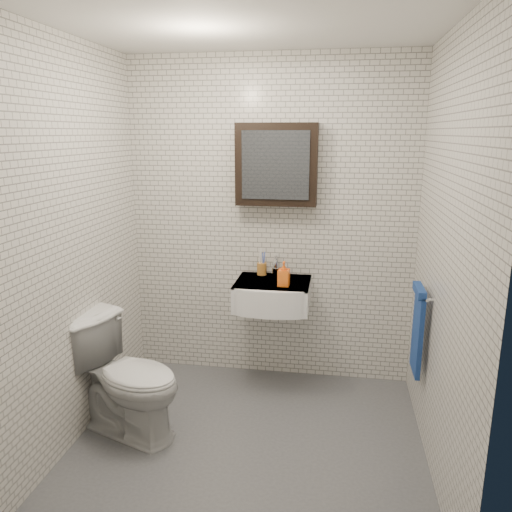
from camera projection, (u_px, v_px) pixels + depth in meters
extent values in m
cube|color=#4D5055|center=(248.00, 442.00, 3.19)|extent=(2.20, 2.00, 0.01)
cube|color=silver|center=(271.00, 223.00, 3.85)|extent=(2.20, 0.02, 2.50)
cube|color=silver|center=(202.00, 313.00, 1.94)|extent=(2.20, 0.02, 2.50)
cube|color=silver|center=(72.00, 246.00, 3.07)|extent=(0.02, 2.00, 2.50)
cube|color=silver|center=(446.00, 261.00, 2.72)|extent=(0.02, 2.00, 2.50)
cube|color=white|center=(247.00, 20.00, 2.59)|extent=(2.20, 2.00, 0.02)
cube|color=white|center=(273.00, 294.00, 3.75)|extent=(0.55, 0.45, 0.20)
cylinder|color=silver|center=(273.00, 282.00, 3.75)|extent=(0.31, 0.31, 0.02)
cylinder|color=silver|center=(273.00, 281.00, 3.74)|extent=(0.04, 0.04, 0.01)
cube|color=white|center=(273.00, 282.00, 3.73)|extent=(0.55, 0.45, 0.01)
cylinder|color=silver|center=(276.00, 271.00, 3.88)|extent=(0.06, 0.06, 0.06)
cylinder|color=silver|center=(276.00, 264.00, 3.86)|extent=(0.03, 0.03, 0.08)
cylinder|color=silver|center=(275.00, 262.00, 3.80)|extent=(0.02, 0.12, 0.02)
cube|color=silver|center=(276.00, 256.00, 3.88)|extent=(0.02, 0.09, 0.01)
cube|color=black|center=(277.00, 165.00, 3.67)|extent=(0.60, 0.14, 0.60)
cube|color=#3F444C|center=(275.00, 165.00, 3.59)|extent=(0.49, 0.01, 0.49)
cylinder|color=silver|center=(423.00, 293.00, 3.13)|extent=(0.02, 0.30, 0.02)
cylinder|color=silver|center=(423.00, 287.00, 3.25)|extent=(0.04, 0.02, 0.02)
cylinder|color=silver|center=(430.00, 300.00, 3.01)|extent=(0.04, 0.02, 0.02)
cube|color=navy|center=(418.00, 333.00, 3.20)|extent=(0.03, 0.26, 0.54)
cube|color=navy|center=(419.00, 291.00, 3.13)|extent=(0.05, 0.26, 0.05)
cylinder|color=#B1732C|center=(262.00, 269.00, 3.89)|extent=(0.09, 0.09, 0.09)
cylinder|color=white|center=(260.00, 262.00, 3.87)|extent=(0.02, 0.03, 0.18)
cylinder|color=#4060CF|center=(263.00, 263.00, 3.87)|extent=(0.01, 0.02, 0.16)
cylinder|color=white|center=(261.00, 260.00, 3.89)|extent=(0.02, 0.03, 0.19)
cylinder|color=#4060CF|center=(264.00, 262.00, 3.88)|extent=(0.02, 0.04, 0.17)
imported|color=#FF531A|center=(284.00, 274.00, 3.60)|extent=(0.08, 0.09, 0.18)
imported|color=silver|center=(127.00, 377.00, 3.23)|extent=(0.87, 0.68, 0.78)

